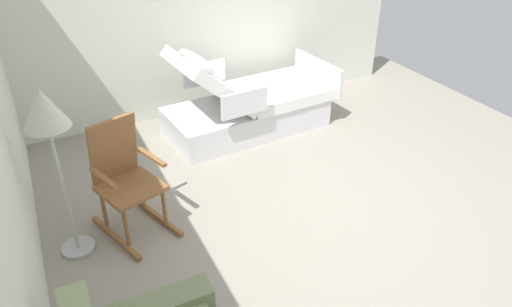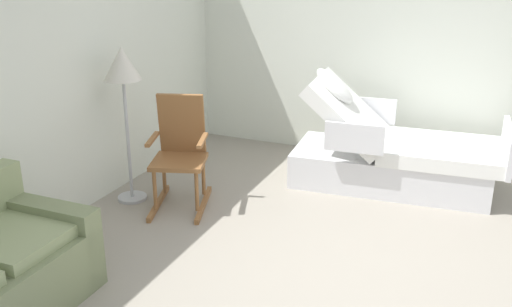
% 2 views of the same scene
% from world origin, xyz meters
% --- Properties ---
extents(ground_plane, '(6.57, 6.57, 0.00)m').
position_xyz_m(ground_plane, '(0.00, 0.00, 0.00)').
color(ground_plane, gray).
extents(back_wall, '(5.46, 0.10, 2.70)m').
position_xyz_m(back_wall, '(0.00, 2.52, 1.35)').
color(back_wall, silver).
rests_on(back_wall, ground).
extents(side_wall, '(0.10, 5.14, 2.70)m').
position_xyz_m(side_wall, '(2.68, 0.00, 1.35)').
color(side_wall, silver).
rests_on(side_wall, ground).
extents(hospital_bed, '(1.14, 2.13, 1.20)m').
position_xyz_m(hospital_bed, '(1.86, -0.05, 0.32)').
color(hospital_bed, silver).
rests_on(hospital_bed, ground).
extents(rocking_chair, '(0.87, 0.69, 1.05)m').
position_xyz_m(rocking_chair, '(0.62, 1.69, 0.50)').
color(rocking_chair, brown).
rests_on(rocking_chair, ground).
extents(floor_lamp, '(0.34, 0.34, 1.48)m').
position_xyz_m(floor_lamp, '(0.50, 2.18, 1.23)').
color(floor_lamp, '#B2B5BA').
rests_on(floor_lamp, ground).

